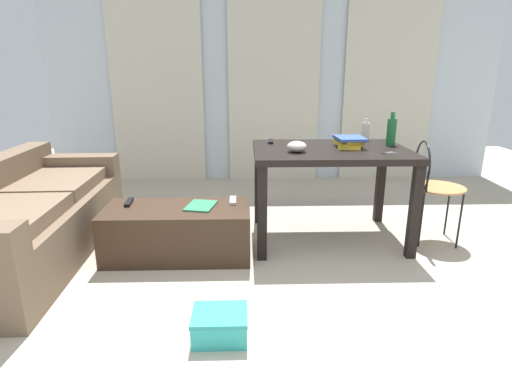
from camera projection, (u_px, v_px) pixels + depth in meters
ground_plane at (291, 245)px, 3.34m from camera, size 8.82×8.82×0.00m
wall_back at (274, 72)px, 5.09m from camera, size 5.64×0.10×2.69m
curtains at (274, 87)px, 5.06m from camera, size 4.01×0.03×2.35m
couch at (25, 220)px, 3.06m from camera, size 0.89×2.08×0.71m
coffee_table at (178, 232)px, 3.11m from camera, size 1.09×0.51×0.38m
craft_table at (330, 161)px, 3.30m from camera, size 1.23×0.89×0.77m
wire_chair at (430, 180)px, 3.29m from camera, size 0.42×0.44×0.84m
bottle_near at (391, 131)px, 3.37m from camera, size 0.08×0.08×0.27m
bottle_far at (366, 131)px, 3.61m from camera, size 0.07×0.07×0.19m
bowl at (297, 147)px, 3.11m from camera, size 0.15×0.15×0.08m
book_stack at (349, 142)px, 3.30m from camera, size 0.23×0.31×0.09m
tv_remote_on_table at (271, 141)px, 3.52m from camera, size 0.05×0.17×0.02m
scissors at (386, 153)px, 3.07m from camera, size 0.12×0.08×0.00m
tv_remote_primary at (129, 202)px, 3.15m from camera, size 0.06×0.19×0.02m
tv_remote_secondary at (233, 200)px, 3.19m from camera, size 0.05×0.18×0.02m
magazine at (201, 206)px, 3.08m from camera, size 0.25×0.30×0.01m
shoebox at (220, 325)px, 2.16m from camera, size 0.29×0.24×0.15m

